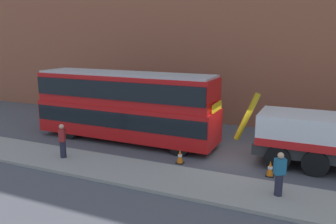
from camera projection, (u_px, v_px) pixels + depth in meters
ground_plane at (235, 156)px, 17.54m from camera, size 120.00×120.00×0.00m
near_kerb at (211, 186)px, 13.78m from camera, size 60.00×2.80×0.15m
building_facade at (264, 5)px, 21.85m from camera, size 60.00×1.50×16.00m
double_decker_bus at (125, 104)px, 19.64m from camera, size 11.07×2.67×4.06m
pedestrian_onlooker at (62, 141)px, 16.73m from camera, size 0.42×0.48×1.71m
pedestrian_bystander at (279, 175)px, 12.69m from camera, size 0.48×0.44×1.71m
traffic_cone_near_bus at (180, 157)px, 16.46m from camera, size 0.36×0.36×0.72m
traffic_cone_midway at (270, 169)px, 14.92m from camera, size 0.36×0.36×0.72m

